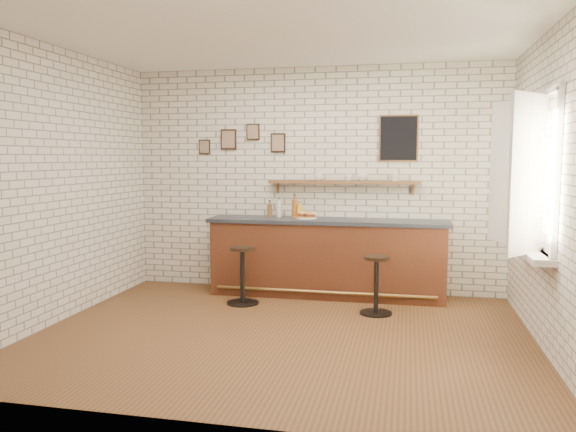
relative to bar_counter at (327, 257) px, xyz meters
name	(u,v)px	position (x,y,z in m)	size (l,w,h in m)	color
ground	(282,334)	(-0.22, -1.70, -0.51)	(5.00, 5.00, 0.00)	brown
bar_counter	(327,257)	(0.00, 0.00, 0.00)	(3.10, 0.65, 1.01)	#562817
sandwich_plate	(306,218)	(-0.28, 0.01, 0.51)	(0.28, 0.28, 0.01)	white
ciabatta_sandwich	(306,214)	(-0.27, 0.01, 0.56)	(0.26, 0.18, 0.08)	tan
potato_chips	(305,217)	(-0.30, 0.01, 0.52)	(0.27, 0.18, 0.00)	#C38844
bitters_bottle_brown	(270,210)	(-0.80, 0.12, 0.59)	(0.07, 0.07, 0.22)	brown
bitters_bottle_white	(279,209)	(-0.67, 0.12, 0.61)	(0.06, 0.06, 0.25)	silver
bitters_bottle_amber	(295,208)	(-0.46, 0.12, 0.63)	(0.07, 0.07, 0.30)	#974B18
condiment_bottle_yellow	(300,211)	(-0.39, 0.12, 0.59)	(0.06, 0.06, 0.21)	yellow
bar_stool_left	(242,273)	(-0.96, -0.62, -0.13)	(0.40, 0.40, 0.71)	black
bar_stool_right	(376,283)	(0.68, -0.74, -0.14)	(0.38, 0.38, 0.68)	black
wall_shelf	(343,182)	(0.18, 0.20, 0.97)	(2.00, 0.18, 0.18)	brown
shelf_cup_a	(318,177)	(-0.15, 0.20, 1.04)	(0.12, 0.12, 0.09)	white
shelf_cup_b	(348,178)	(0.25, 0.20, 1.03)	(0.09, 0.09, 0.08)	white
shelf_cup_c	(363,177)	(0.44, 0.20, 1.04)	(0.13, 0.13, 0.10)	white
shelf_cup_d	(395,177)	(0.84, 0.20, 1.04)	(0.10, 0.10, 0.10)	white
back_wall_decor	(331,139)	(0.01, 0.28, 1.54)	(2.96, 0.02, 0.56)	black
window_sill	(529,251)	(2.18, -1.40, 0.39)	(0.20, 1.35, 0.06)	white
casement_window	(528,174)	(2.14, -1.40, 1.14)	(0.40, 1.30, 1.56)	white
book_lower	(527,247)	(2.16, -1.40, 0.43)	(0.17, 0.22, 0.02)	tan
book_upper	(528,245)	(2.16, -1.42, 0.45)	(0.15, 0.21, 0.02)	tan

